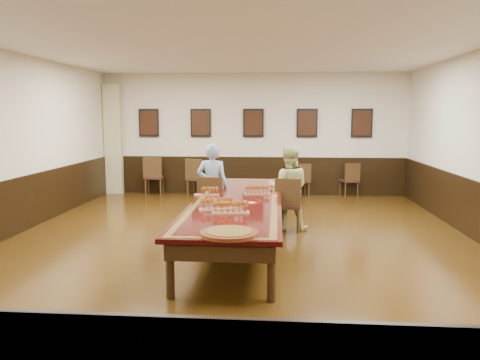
# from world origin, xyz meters

# --- Properties ---
(floor) EXTENTS (8.00, 10.00, 0.02)m
(floor) POSITION_xyz_m (0.00, 0.00, -0.01)
(floor) COLOR black
(floor) RESTS_ON ground
(ceiling) EXTENTS (8.00, 10.00, 0.02)m
(ceiling) POSITION_xyz_m (0.00, 0.00, 3.21)
(ceiling) COLOR white
(ceiling) RESTS_ON floor
(wall_back) EXTENTS (8.00, 0.02, 3.20)m
(wall_back) POSITION_xyz_m (0.00, 5.01, 1.60)
(wall_back) COLOR beige
(wall_back) RESTS_ON floor
(wall_front) EXTENTS (8.00, 0.02, 3.20)m
(wall_front) POSITION_xyz_m (0.00, -5.01, 1.60)
(wall_front) COLOR beige
(wall_front) RESTS_ON floor
(chair_man) EXTENTS (0.47, 0.52, 0.99)m
(chair_man) POSITION_xyz_m (-0.57, 1.06, 0.50)
(chair_man) COLOR black
(chair_man) RESTS_ON floor
(chair_woman) EXTENTS (0.49, 0.53, 0.99)m
(chair_woman) POSITION_xyz_m (0.84, 1.02, 0.49)
(chair_woman) COLOR black
(chair_woman) RESTS_ON floor
(spare_chair_a) EXTENTS (0.52, 0.56, 1.02)m
(spare_chair_a) POSITION_xyz_m (-2.60, 4.62, 0.51)
(spare_chair_a) COLOR black
(spare_chair_a) RESTS_ON floor
(spare_chair_b) EXTENTS (0.58, 0.61, 0.99)m
(spare_chair_b) POSITION_xyz_m (-1.44, 4.53, 0.50)
(spare_chair_b) COLOR black
(spare_chair_b) RESTS_ON floor
(spare_chair_c) EXTENTS (0.50, 0.53, 0.87)m
(spare_chair_c) POSITION_xyz_m (1.25, 4.70, 0.44)
(spare_chair_c) COLOR black
(spare_chair_c) RESTS_ON floor
(spare_chair_d) EXTENTS (0.52, 0.54, 0.88)m
(spare_chair_d) POSITION_xyz_m (2.51, 4.81, 0.44)
(spare_chair_d) COLOR black
(spare_chair_d) RESTS_ON floor
(person_man) EXTENTS (0.59, 0.39, 1.59)m
(person_man) POSITION_xyz_m (-0.57, 1.17, 0.79)
(person_man) COLOR teal
(person_man) RESTS_ON floor
(person_woman) EXTENTS (0.81, 0.65, 1.55)m
(person_woman) POSITION_xyz_m (0.84, 1.12, 0.77)
(person_woman) COLOR #CED082
(person_woman) RESTS_ON floor
(pink_phone) EXTENTS (0.07, 0.14, 0.01)m
(pink_phone) POSITION_xyz_m (0.60, 0.33, 0.76)
(pink_phone) COLOR #FF549B
(pink_phone) RESTS_ON conference_table
(curtain) EXTENTS (0.45, 0.18, 2.90)m
(curtain) POSITION_xyz_m (-3.75, 4.82, 1.45)
(curtain) COLOR tan
(curtain) RESTS_ON floor
(wainscoting) EXTENTS (8.00, 10.00, 1.00)m
(wainscoting) POSITION_xyz_m (0.00, 0.00, 0.50)
(wainscoting) COLOR black
(wainscoting) RESTS_ON floor
(conference_table) EXTENTS (1.40, 5.00, 0.76)m
(conference_table) POSITION_xyz_m (0.00, 0.00, 0.61)
(conference_table) COLOR black
(conference_table) RESTS_ON floor
(posters) EXTENTS (6.14, 0.04, 0.74)m
(posters) POSITION_xyz_m (0.00, 4.94, 1.90)
(posters) COLOR black
(posters) RESTS_ON wall_back
(flight_a) EXTENTS (0.43, 0.17, 0.16)m
(flight_a) POSITION_xyz_m (-0.53, 0.32, 0.82)
(flight_a) COLOR #A46344
(flight_a) RESTS_ON conference_table
(flight_b) EXTENTS (0.46, 0.21, 0.17)m
(flight_b) POSITION_xyz_m (0.30, 0.50, 0.83)
(flight_b) COLOR #A46344
(flight_b) RESTS_ON conference_table
(flight_c) EXTENTS (0.52, 0.34, 0.19)m
(flight_c) POSITION_xyz_m (-0.22, -0.87, 0.84)
(flight_c) COLOR #A46344
(flight_c) RESTS_ON conference_table
(flight_d) EXTENTS (0.53, 0.24, 0.19)m
(flight_d) POSITION_xyz_m (-0.00, -1.12, 0.84)
(flight_d) COLOR #A46344
(flight_d) RESTS_ON conference_table
(red_plate_grp) EXTENTS (0.19, 0.19, 0.02)m
(red_plate_grp) POSITION_xyz_m (0.25, -0.35, 0.76)
(red_plate_grp) COLOR #AE240B
(red_plate_grp) RESTS_ON conference_table
(carved_platter) EXTENTS (0.72, 0.72, 0.05)m
(carved_platter) POSITION_xyz_m (0.10, -2.26, 0.77)
(carved_platter) COLOR #542210
(carved_platter) RESTS_ON conference_table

